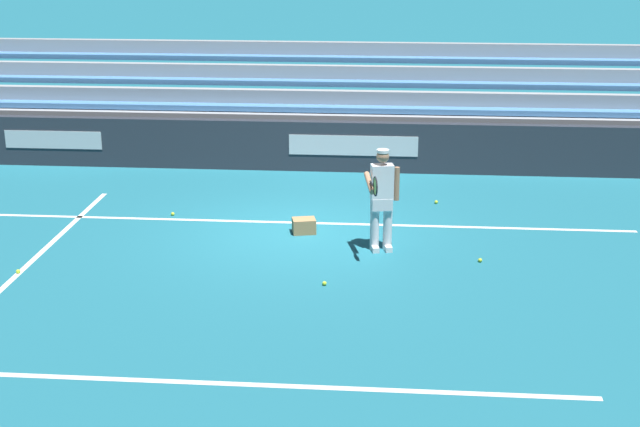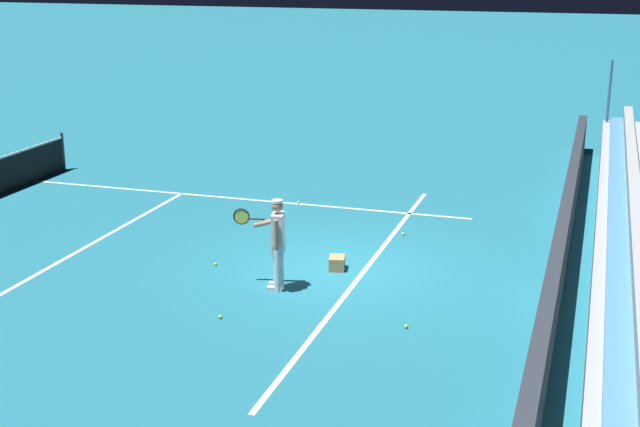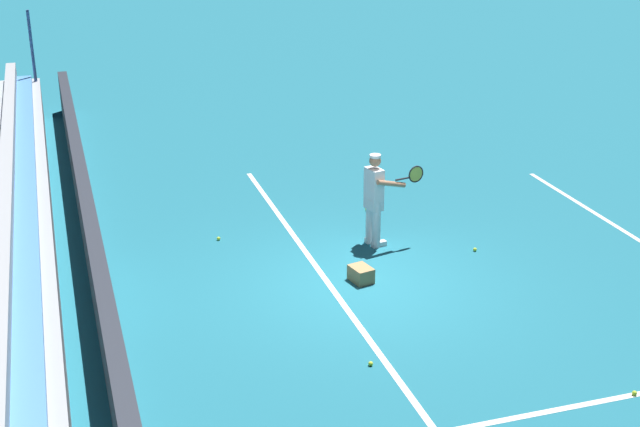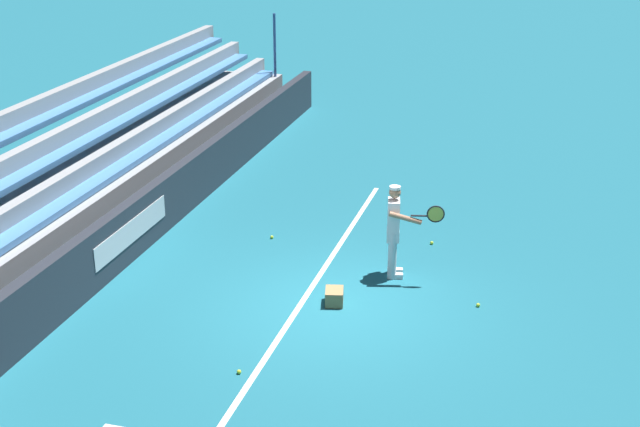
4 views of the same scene
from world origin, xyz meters
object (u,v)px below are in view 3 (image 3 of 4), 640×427
tennis_ball_far_right (634,393)px  tennis_ball_toward_net (219,239)px  ball_box_cardboard (361,274)px  tennis_player (375,198)px  tennis_ball_midcourt (371,364)px  tennis_ball_far_left (367,209)px  tennis_ball_near_player (475,249)px

tennis_ball_far_right → tennis_ball_toward_net: size_ratio=1.00×
ball_box_cardboard → tennis_ball_toward_net: (-2.40, -1.92, -0.10)m
tennis_player → tennis_ball_midcourt: 4.27m
tennis_player → tennis_ball_far_right: bearing=15.2°
tennis_ball_far_left → ball_box_cardboard: bearing=-21.9°
tennis_ball_toward_net → tennis_ball_near_player: bearing=66.6°
ball_box_cardboard → tennis_ball_far_left: size_ratio=6.06×
tennis_ball_midcourt → tennis_ball_toward_net: (-4.93, -1.15, 0.00)m
tennis_ball_midcourt → tennis_ball_toward_net: bearing=-166.9°
tennis_ball_far_right → tennis_ball_near_player: 4.79m
ball_box_cardboard → tennis_ball_far_right: 4.82m
tennis_ball_midcourt → tennis_ball_far_right: (1.71, 3.03, 0.00)m
ball_box_cardboard → tennis_ball_toward_net: size_ratio=6.06×
ball_box_cardboard → tennis_ball_far_left: ball_box_cardboard is taller
tennis_ball_far_left → tennis_ball_far_right: same height
tennis_ball_midcourt → tennis_player: bearing=158.8°
tennis_player → tennis_ball_far_right: 5.87m
tennis_player → tennis_ball_near_player: tennis_player is taller
tennis_ball_far_left → tennis_ball_toward_net: size_ratio=1.00×
tennis_ball_far_left → tennis_ball_toward_net: 3.16m
ball_box_cardboard → tennis_ball_near_player: (-0.54, 2.36, -0.10)m
tennis_ball_far_left → tennis_ball_near_player: 2.69m
tennis_ball_far_right → tennis_ball_near_player: (-4.79, 0.09, 0.00)m
tennis_ball_near_player → tennis_ball_far_right: bearing=-1.1°
tennis_ball_far_right → tennis_ball_toward_net: (-6.64, -4.18, 0.00)m
tennis_player → tennis_ball_toward_net: bearing=-111.3°
tennis_player → tennis_ball_midcourt: (3.89, -1.51, -0.86)m
tennis_ball_midcourt → tennis_ball_toward_net: size_ratio=1.00×
tennis_player → tennis_ball_toward_net: tennis_player is taller
tennis_player → tennis_ball_toward_net: (-1.04, -2.66, -0.86)m
ball_box_cardboard → tennis_player: bearing=151.2°
tennis_ball_toward_net → tennis_ball_far_right: bearing=32.2°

